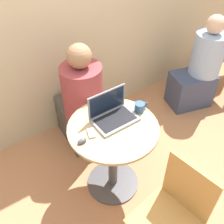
# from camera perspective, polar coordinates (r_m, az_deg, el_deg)

# --- Properties ---
(ground_plane) EXTENTS (12.00, 12.00, 0.00)m
(ground_plane) POSITION_cam_1_polar(r_m,az_deg,el_deg) (2.56, 0.20, -15.04)
(ground_plane) COLOR tan
(back_wall) EXTENTS (7.00, 0.05, 2.60)m
(back_wall) POSITION_cam_1_polar(r_m,az_deg,el_deg) (2.48, -14.14, 20.51)
(back_wall) COLOR beige
(back_wall) RESTS_ON ground_plane
(round_table) EXTENTS (0.70, 0.70, 0.74)m
(round_table) POSITION_cam_1_polar(r_m,az_deg,el_deg) (2.17, 0.23, -7.72)
(round_table) COLOR #4C4C51
(round_table) RESTS_ON ground_plane
(laptop) EXTENTS (0.35, 0.23, 0.22)m
(laptop) POSITION_cam_1_polar(r_m,az_deg,el_deg) (2.03, 0.09, -0.44)
(laptop) COLOR gray
(laptop) RESTS_ON round_table
(cell_phone) EXTENTS (0.08, 0.11, 0.02)m
(cell_phone) POSITION_cam_1_polar(r_m,az_deg,el_deg) (1.94, -4.48, -4.61)
(cell_phone) COLOR silver
(cell_phone) RESTS_ON round_table
(computer_mouse) EXTENTS (0.07, 0.04, 0.03)m
(computer_mouse) POSITION_cam_1_polar(r_m,az_deg,el_deg) (1.88, -6.55, -6.31)
(computer_mouse) COLOR #4C4C51
(computer_mouse) RESTS_ON round_table
(coffee_cup) EXTENTS (0.12, 0.08, 0.08)m
(coffee_cup) POSITION_cam_1_polar(r_m,az_deg,el_deg) (2.11, 6.10, 1.06)
(coffee_cup) COLOR #335684
(coffee_cup) RESTS_ON round_table
(chair_empty) EXTENTS (0.45, 0.45, 0.86)m
(chair_empty) POSITION_cam_1_polar(r_m,az_deg,el_deg) (1.94, 12.93, -21.11)
(chair_empty) COLOR tan
(chair_empty) RESTS_ON ground_plane
(person_seated) EXTENTS (0.39, 0.59, 1.17)m
(person_seated) POSITION_cam_1_polar(r_m,az_deg,el_deg) (2.59, -6.68, 1.31)
(person_seated) COLOR #4C4742
(person_seated) RESTS_ON ground_plane
(chair_background) EXTENTS (0.49, 0.49, 0.83)m
(chair_background) POSITION_cam_1_polar(r_m,az_deg,el_deg) (3.48, 20.99, 9.14)
(chair_background) COLOR #9E7042
(chair_background) RESTS_ON ground_plane
(person_background) EXTENTS (0.58, 0.46, 1.12)m
(person_background) POSITION_cam_1_polar(r_m,az_deg,el_deg) (3.28, 18.40, 8.42)
(person_background) COLOR #3D4766
(person_background) RESTS_ON ground_plane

